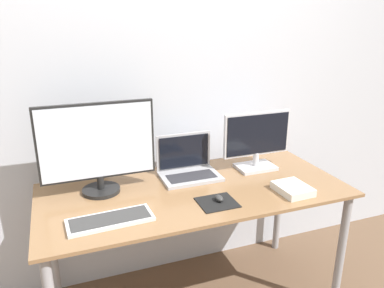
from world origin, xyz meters
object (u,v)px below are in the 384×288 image
at_px(monitor_right, 257,140).
at_px(mouse, 219,198).
at_px(laptop, 188,166).
at_px(book, 293,189).
at_px(monitor_left, 97,147).
at_px(keyboard, 110,220).

distance_m(monitor_right, mouse, 0.54).
distance_m(laptop, mouse, 0.38).
xyz_separation_m(laptop, book, (0.45, -0.41, -0.04)).
relative_size(monitor_right, mouse, 7.23).
bearing_deg(mouse, monitor_left, 149.05).
height_order(monitor_right, laptop, monitor_right).
bearing_deg(laptop, book, -42.35).
bearing_deg(monitor_left, laptop, 5.05).
height_order(monitor_left, mouse, monitor_left).
height_order(monitor_left, book, monitor_left).
distance_m(monitor_left, book, 1.05).
distance_m(monitor_left, keyboard, 0.41).
xyz_separation_m(monitor_left, book, (0.96, -0.36, -0.23)).
bearing_deg(book, mouse, 174.85).
distance_m(monitor_left, mouse, 0.68).
xyz_separation_m(monitor_right, laptop, (-0.43, 0.05, -0.12)).
height_order(monitor_left, monitor_right, monitor_left).
distance_m(laptop, keyboard, 0.64).
bearing_deg(book, laptop, 137.65).
xyz_separation_m(monitor_right, mouse, (-0.39, -0.33, -0.16)).
relative_size(laptop, book, 1.70).
bearing_deg(keyboard, laptop, 36.16).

